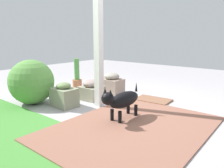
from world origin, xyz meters
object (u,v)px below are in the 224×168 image
(stone_planter_nearest, at_px, (112,84))
(terracotta_pot_tall, at_px, (77,79))
(stone_planter_near, at_px, (92,90))
(porch_pillar, at_px, (99,47))
(doormat, at_px, (153,100))
(stone_planter_mid, at_px, (64,96))
(dog, at_px, (122,100))
(round_shrub, at_px, (32,82))

(stone_planter_nearest, distance_m, terracotta_pot_tall, 0.89)
(stone_planter_near, bearing_deg, stone_planter_nearest, -90.02)
(stone_planter_nearest, xyz_separation_m, terracotta_pot_tall, (0.86, 0.24, 0.05))
(porch_pillar, distance_m, terracotta_pot_tall, 1.63)
(doormat, bearing_deg, stone_planter_near, 34.20)
(stone_planter_near, xyz_separation_m, terracotta_pot_tall, (0.86, -0.39, 0.07))
(porch_pillar, relative_size, terracotta_pot_tall, 2.87)
(stone_planter_nearest, relative_size, stone_planter_near, 1.09)
(stone_planter_mid, height_order, doormat, stone_planter_mid)
(porch_pillar, bearing_deg, dog, 158.56)
(stone_planter_nearest, relative_size, terracotta_pot_tall, 0.66)
(round_shrub, bearing_deg, stone_planter_nearest, -113.20)
(porch_pillar, relative_size, stone_planter_near, 4.79)
(doormat, bearing_deg, dog, 96.23)
(terracotta_pot_tall, bearing_deg, porch_pillar, 153.72)
(stone_planter_nearest, height_order, dog, dog)
(stone_planter_nearest, relative_size, round_shrub, 0.58)
(stone_planter_nearest, xyz_separation_m, stone_planter_mid, (0.05, 1.28, -0.02))
(terracotta_pot_tall, bearing_deg, dog, 155.41)
(stone_planter_near, distance_m, dog, 1.25)
(porch_pillar, relative_size, dog, 2.68)
(stone_planter_nearest, distance_m, stone_planter_near, 0.64)
(stone_planter_near, relative_size, terracotta_pot_tall, 0.60)
(stone_planter_near, bearing_deg, terracotta_pot_tall, -24.64)
(stone_planter_nearest, bearing_deg, porch_pillar, 115.68)
(stone_planter_near, bearing_deg, doormat, -145.80)
(porch_pillar, bearing_deg, doormat, -122.40)
(stone_planter_nearest, xyz_separation_m, doormat, (-1.00, -0.05, -0.20))
(porch_pillar, bearing_deg, stone_planter_nearest, -64.32)
(terracotta_pot_tall, bearing_deg, round_shrub, 98.91)
(porch_pillar, xyz_separation_m, terracotta_pot_tall, (1.28, -0.63, -0.79))
(round_shrub, relative_size, doormat, 1.24)
(round_shrub, bearing_deg, porch_pillar, -148.54)
(porch_pillar, height_order, dog, porch_pillar)
(stone_planter_mid, relative_size, doormat, 0.70)
(terracotta_pot_tall, bearing_deg, stone_planter_nearest, -164.27)
(dog, bearing_deg, stone_planter_mid, 6.17)
(stone_planter_mid, distance_m, terracotta_pot_tall, 1.32)
(terracotta_pot_tall, xyz_separation_m, doormat, (-1.86, -0.29, -0.24))
(stone_planter_near, height_order, dog, dog)
(porch_pillar, xyz_separation_m, stone_planter_mid, (0.47, 0.41, -0.85))
(dog, xyz_separation_m, doormat, (0.13, -1.20, -0.30))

